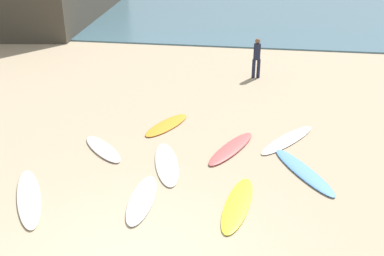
{
  "coord_description": "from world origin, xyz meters",
  "views": [
    {
      "loc": [
        2.06,
        -5.47,
        5.18
      ],
      "look_at": [
        0.08,
        5.44,
        0.3
      ],
      "focal_mm": 39.73,
      "sensor_mm": 36.0,
      "label": 1
    }
  ],
  "objects_px": {
    "surfboard_2": "(231,148)",
    "surfboard_5": "(142,199)",
    "surfboard_7": "(238,204)",
    "surfboard_6": "(29,197)",
    "surfboard_0": "(103,149)",
    "surfboard_8": "(167,163)",
    "surfboard_1": "(288,140)",
    "beachgoer_near": "(257,56)",
    "surfboard_4": "(167,125)",
    "surfboard_3": "(303,171)"
  },
  "relations": [
    {
      "from": "surfboard_1",
      "to": "beachgoer_near",
      "type": "height_order",
      "value": "beachgoer_near"
    },
    {
      "from": "beachgoer_near",
      "to": "surfboard_4",
      "type": "bearing_deg",
      "value": 53.19
    },
    {
      "from": "surfboard_0",
      "to": "surfboard_4",
      "type": "bearing_deg",
      "value": 10.29
    },
    {
      "from": "surfboard_3",
      "to": "surfboard_8",
      "type": "xyz_separation_m",
      "value": [
        -3.37,
        -0.21,
        -0.01
      ]
    },
    {
      "from": "surfboard_0",
      "to": "surfboard_8",
      "type": "relative_size",
      "value": 0.83
    },
    {
      "from": "surfboard_5",
      "to": "surfboard_7",
      "type": "xyz_separation_m",
      "value": [
        2.07,
        0.2,
        -0.01
      ]
    },
    {
      "from": "surfboard_4",
      "to": "surfboard_6",
      "type": "height_order",
      "value": "surfboard_6"
    },
    {
      "from": "surfboard_7",
      "to": "beachgoer_near",
      "type": "relative_size",
      "value": 1.36
    },
    {
      "from": "surfboard_4",
      "to": "beachgoer_near",
      "type": "distance_m",
      "value": 6.14
    },
    {
      "from": "surfboard_0",
      "to": "surfboard_3",
      "type": "xyz_separation_m",
      "value": [
        5.27,
        -0.27,
        -0.0
      ]
    },
    {
      "from": "surfboard_8",
      "to": "beachgoer_near",
      "type": "xyz_separation_m",
      "value": [
        1.89,
        7.95,
        0.87
      ]
    },
    {
      "from": "surfboard_1",
      "to": "surfboard_2",
      "type": "bearing_deg",
      "value": 61.66
    },
    {
      "from": "surfboard_0",
      "to": "surfboard_1",
      "type": "relative_size",
      "value": 0.75
    },
    {
      "from": "surfboard_7",
      "to": "beachgoer_near",
      "type": "xyz_separation_m",
      "value": [
        -0.03,
        9.45,
        0.87
      ]
    },
    {
      "from": "surfboard_1",
      "to": "surfboard_7",
      "type": "relative_size",
      "value": 1.15
    },
    {
      "from": "surfboard_1",
      "to": "surfboard_2",
      "type": "xyz_separation_m",
      "value": [
        -1.52,
        -0.85,
        0.01
      ]
    },
    {
      "from": "surfboard_0",
      "to": "surfboard_7",
      "type": "xyz_separation_m",
      "value": [
        3.81,
        -1.98,
        -0.01
      ]
    },
    {
      "from": "surfboard_6",
      "to": "surfboard_8",
      "type": "distance_m",
      "value": 3.33
    },
    {
      "from": "surfboard_3",
      "to": "beachgoer_near",
      "type": "bearing_deg",
      "value": -108.44
    },
    {
      "from": "surfboard_0",
      "to": "surfboard_7",
      "type": "height_order",
      "value": "surfboard_0"
    },
    {
      "from": "surfboard_6",
      "to": "surfboard_1",
      "type": "bearing_deg",
      "value": 3.35
    },
    {
      "from": "surfboard_3",
      "to": "surfboard_5",
      "type": "relative_size",
      "value": 1.27
    },
    {
      "from": "surfboard_4",
      "to": "surfboard_5",
      "type": "distance_m",
      "value": 4.11
    },
    {
      "from": "surfboard_3",
      "to": "surfboard_7",
      "type": "bearing_deg",
      "value": 20.36
    },
    {
      "from": "surfboard_0",
      "to": "surfboard_4",
      "type": "xyz_separation_m",
      "value": [
        1.33,
        1.91,
        -0.0
      ]
    },
    {
      "from": "beachgoer_near",
      "to": "surfboard_7",
      "type": "bearing_deg",
      "value": 77.19
    },
    {
      "from": "surfboard_0",
      "to": "surfboard_7",
      "type": "bearing_deg",
      "value": -72.29
    },
    {
      "from": "surfboard_3",
      "to": "surfboard_4",
      "type": "relative_size",
      "value": 1.23
    },
    {
      "from": "surfboard_3",
      "to": "beachgoer_near",
      "type": "relative_size",
      "value": 1.54
    },
    {
      "from": "surfboard_2",
      "to": "surfboard_5",
      "type": "xyz_separation_m",
      "value": [
        -1.68,
        -2.84,
        -0.0
      ]
    },
    {
      "from": "surfboard_3",
      "to": "beachgoer_near",
      "type": "distance_m",
      "value": 7.93
    },
    {
      "from": "surfboard_2",
      "to": "surfboard_3",
      "type": "relative_size",
      "value": 0.93
    },
    {
      "from": "surfboard_3",
      "to": "surfboard_5",
      "type": "bearing_deg",
      "value": -0.82
    },
    {
      "from": "surfboard_4",
      "to": "surfboard_7",
      "type": "distance_m",
      "value": 4.62
    },
    {
      "from": "surfboard_8",
      "to": "beachgoer_near",
      "type": "relative_size",
      "value": 1.42
    },
    {
      "from": "surfboard_1",
      "to": "surfboard_5",
      "type": "height_order",
      "value": "surfboard_5"
    },
    {
      "from": "surfboard_7",
      "to": "beachgoer_near",
      "type": "bearing_deg",
      "value": 96.8
    },
    {
      "from": "surfboard_7",
      "to": "surfboard_2",
      "type": "bearing_deg",
      "value": 104.89
    },
    {
      "from": "surfboard_8",
      "to": "surfboard_1",
      "type": "bearing_deg",
      "value": -165.15
    },
    {
      "from": "surfboard_5",
      "to": "surfboard_8",
      "type": "height_order",
      "value": "surfboard_5"
    },
    {
      "from": "surfboard_2",
      "to": "surfboard_6",
      "type": "xyz_separation_m",
      "value": [
        -4.16,
        -3.2,
        -0.01
      ]
    },
    {
      "from": "surfboard_5",
      "to": "beachgoer_near",
      "type": "distance_m",
      "value": 9.9
    },
    {
      "from": "surfboard_0",
      "to": "surfboard_5",
      "type": "relative_size",
      "value": 0.98
    },
    {
      "from": "beachgoer_near",
      "to": "surfboard_1",
      "type": "bearing_deg",
      "value": 88.08
    },
    {
      "from": "surfboard_5",
      "to": "surfboard_7",
      "type": "relative_size",
      "value": 0.89
    },
    {
      "from": "surfboard_7",
      "to": "beachgoer_near",
      "type": "distance_m",
      "value": 9.49
    },
    {
      "from": "surfboard_4",
      "to": "surfboard_7",
      "type": "xyz_separation_m",
      "value": [
        2.48,
        -3.89,
        -0.0
      ]
    },
    {
      "from": "surfboard_5",
      "to": "surfboard_6",
      "type": "height_order",
      "value": "surfboard_5"
    },
    {
      "from": "surfboard_2",
      "to": "surfboard_7",
      "type": "height_order",
      "value": "surfboard_2"
    },
    {
      "from": "surfboard_0",
      "to": "surfboard_6",
      "type": "height_order",
      "value": "surfboard_0"
    }
  ]
}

